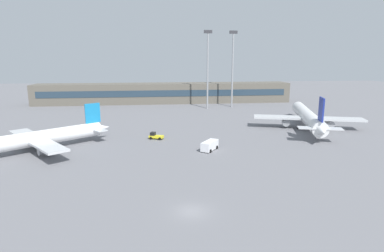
{
  "coord_description": "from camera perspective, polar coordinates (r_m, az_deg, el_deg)",
  "views": [
    {
      "loc": [
        -4.44,
        -37.96,
        19.78
      ],
      "look_at": [
        4.79,
        40.0,
        3.0
      ],
      "focal_mm": 29.25,
      "sensor_mm": 36.0,
      "label": 1
    }
  ],
  "objects": [
    {
      "name": "ground_plane",
      "position": [
        80.55,
        -3.39,
        -2.17
      ],
      "size": [
        400.0,
        400.0,
        0.0
      ],
      "primitive_type": "plane",
      "color": "slate"
    },
    {
      "name": "terminal_building",
      "position": [
        145.81,
        -4.99,
        6.01
      ],
      "size": [
        115.68,
        12.13,
        9.0
      ],
      "color": "#5B564C",
      "rests_on": "ground_plane"
    },
    {
      "name": "airplane_near",
      "position": [
        75.75,
        -27.38,
        -2.24
      ],
      "size": [
        31.65,
        25.75,
        9.32
      ],
      "color": "white",
      "rests_on": "ground_plane"
    },
    {
      "name": "airplane_mid",
      "position": [
        97.96,
        20.25,
        1.65
      ],
      "size": [
        30.79,
        43.22,
        10.95
      ],
      "color": "silver",
      "rests_on": "ground_plane"
    },
    {
      "name": "baggage_tug_yellow",
      "position": [
        79.59,
        -6.69,
        -1.82
      ],
      "size": [
        3.9,
        2.8,
        1.75
      ],
      "color": "yellow",
      "rests_on": "ground_plane"
    },
    {
      "name": "service_van_white",
      "position": [
        69.49,
        3.24,
        -3.54
      ],
      "size": [
        4.64,
        5.4,
        2.08
      ],
      "color": "white",
      "rests_on": "ground_plane"
    },
    {
      "name": "floodlight_tower_west",
      "position": [
        132.98,
        7.42,
        11.06
      ],
      "size": [
        3.2,
        0.8,
        31.18
      ],
      "color": "gray",
      "rests_on": "ground_plane"
    },
    {
      "name": "floodlight_tower_east",
      "position": [
        127.4,
        2.88,
        11.06
      ],
      "size": [
        3.2,
        0.8,
        30.98
      ],
      "color": "gray",
      "rests_on": "ground_plane"
    }
  ]
}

